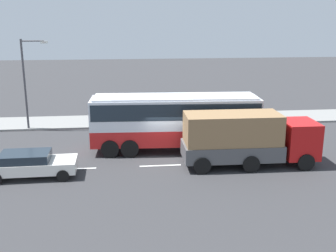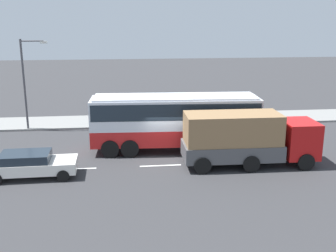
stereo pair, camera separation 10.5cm
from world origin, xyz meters
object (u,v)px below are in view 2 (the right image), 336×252
Objects in this scene: coach_bus at (175,117)px; cargo_truck at (247,138)px; pedestrian_near_curb at (202,108)px; car_white_minivan at (31,164)px; street_lamp at (27,78)px.

coach_bus reaches higher than cargo_truck.
cargo_truck is at bearing 17.20° from pedestrian_near_curb.
cargo_truck is at bearing -38.17° from coach_bus.
coach_bus reaches higher than car_white_minivan.
pedestrian_near_curb is (-0.56, 10.66, -0.64)m from cargo_truck.
cargo_truck is 5.02× the size of pedestrian_near_curb.
street_lamp reaches higher than coach_bus.
street_lamp reaches higher than cargo_truck.
car_white_minivan is 3.06× the size of pedestrian_near_curb.
coach_bus is 9.19m from car_white_minivan.
street_lamp is at bearing 100.66° from car_white_minivan.
cargo_truck is (3.73, -3.22, -0.53)m from coach_bus.
cargo_truck is 16.86m from street_lamp.
street_lamp reaches higher than pedestrian_near_curb.
cargo_truck is at bearing -33.17° from street_lamp.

